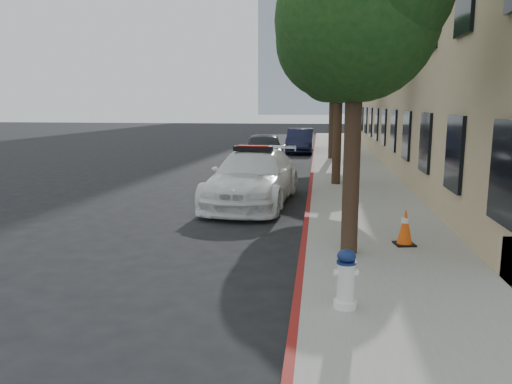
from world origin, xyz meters
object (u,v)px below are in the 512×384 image
object	(u,v)px
parked_car_mid	(264,151)
traffic_cone	(405,227)
police_car	(253,177)
fire_hydrant	(346,279)
parked_car_far	(300,141)

from	to	relation	value
parked_car_mid	traffic_cone	world-z (taller)	parked_car_mid
police_car	traffic_cone	distance (m)	5.60
police_car	traffic_cone	world-z (taller)	police_car
traffic_cone	fire_hydrant	bearing A→B (deg)	-111.93
parked_car_far	parked_car_mid	bearing A→B (deg)	-99.83
police_car	parked_car_far	xyz separation A→B (m)	(0.74, 15.25, -0.07)
parked_car_far	fire_hydrant	size ratio (longest dim) A/B	5.26
parked_car_mid	traffic_cone	size ratio (longest dim) A/B	6.53
parked_car_far	fire_hydrant	distance (m)	22.82
fire_hydrant	traffic_cone	world-z (taller)	fire_hydrant
parked_car_mid	traffic_cone	bearing A→B (deg)	-77.78
parked_car_mid	police_car	bearing A→B (deg)	-92.29
parked_car_far	fire_hydrant	xyz separation A→B (m)	(1.51, -22.77, -0.15)
police_car	fire_hydrant	world-z (taller)	police_car
police_car	parked_car_far	distance (m)	15.27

